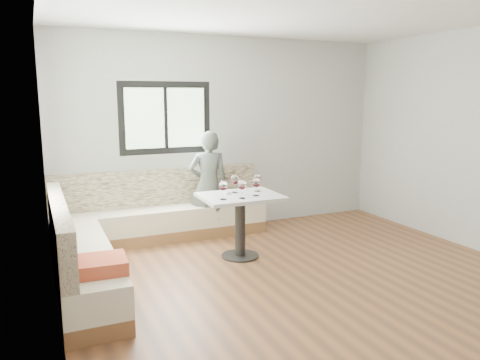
# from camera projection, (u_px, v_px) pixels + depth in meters

# --- Properties ---
(room) EXTENTS (5.01, 5.01, 2.81)m
(room) POSITION_uv_depth(u_px,v_px,m) (310.00, 151.00, 4.67)
(room) COLOR brown
(room) RESTS_ON ground
(banquette) EXTENTS (2.90, 2.80, 0.95)m
(banquette) POSITION_uv_depth(u_px,v_px,m) (132.00, 232.00, 5.65)
(banquette) COLOR brown
(banquette) RESTS_ON ground
(table) EXTENTS (0.96, 0.75, 0.78)m
(table) POSITION_uv_depth(u_px,v_px,m) (240.00, 211.00, 5.66)
(table) COLOR black
(table) RESTS_ON ground
(person) EXTENTS (0.61, 0.47, 1.48)m
(person) POSITION_uv_depth(u_px,v_px,m) (209.00, 184.00, 6.48)
(person) COLOR #4C534D
(person) RESTS_ON ground
(olive_ramekin) EXTENTS (0.09, 0.09, 0.04)m
(olive_ramekin) POSITION_uv_depth(u_px,v_px,m) (227.00, 193.00, 5.67)
(olive_ramekin) COLOR white
(olive_ramekin) RESTS_ON table
(wine_glass_a) EXTENTS (0.10, 0.10, 0.23)m
(wine_glass_a) POSITION_uv_depth(u_px,v_px,m) (223.00, 186.00, 5.35)
(wine_glass_a) COLOR white
(wine_glass_a) RESTS_ON table
(wine_glass_b) EXTENTS (0.10, 0.10, 0.23)m
(wine_glass_b) POSITION_uv_depth(u_px,v_px,m) (242.00, 185.00, 5.41)
(wine_glass_b) COLOR white
(wine_glass_b) RESTS_ON table
(wine_glass_c) EXTENTS (0.10, 0.10, 0.23)m
(wine_glass_c) POSITION_uv_depth(u_px,v_px,m) (256.00, 183.00, 5.55)
(wine_glass_c) COLOR white
(wine_glass_c) RESTS_ON table
(wine_glass_d) EXTENTS (0.10, 0.10, 0.23)m
(wine_glass_d) POSITION_uv_depth(u_px,v_px,m) (235.00, 180.00, 5.73)
(wine_glass_d) COLOR white
(wine_glass_d) RESTS_ON table
(wine_glass_e) EXTENTS (0.10, 0.10, 0.23)m
(wine_glass_e) POSITION_uv_depth(u_px,v_px,m) (257.00, 179.00, 5.81)
(wine_glass_e) COLOR white
(wine_glass_e) RESTS_ON table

